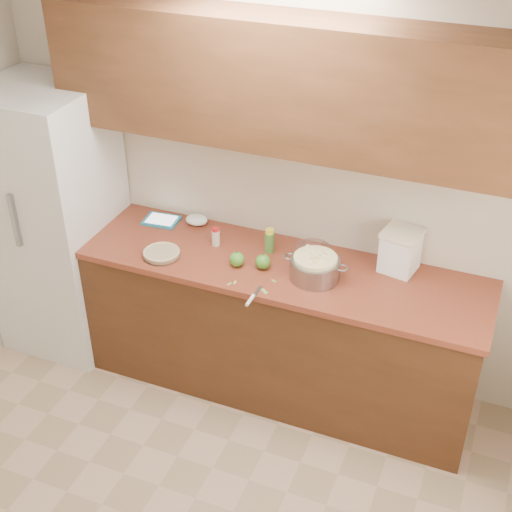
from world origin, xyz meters
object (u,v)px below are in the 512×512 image
at_px(flour_canister, 400,250).
at_px(colander, 315,268).
at_px(pie, 162,253).
at_px(tablet, 161,220).

bearing_deg(flour_canister, colander, -147.89).
xyz_separation_m(pie, tablet, (-0.20, 0.36, -0.01)).
distance_m(pie, colander, 0.92).
bearing_deg(tablet, pie, -66.83).
height_order(colander, flour_canister, flour_canister).
bearing_deg(tablet, colander, -17.60).
distance_m(colander, flour_canister, 0.50).
height_order(flour_canister, tablet, flour_canister).
height_order(pie, flour_canister, flour_canister).
height_order(pie, colander, colander).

